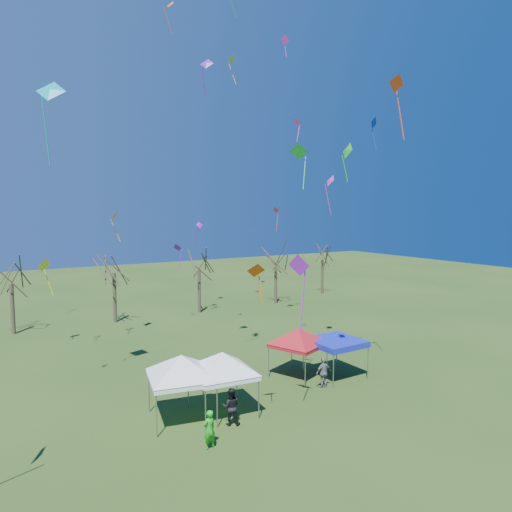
% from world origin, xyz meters
% --- Properties ---
extents(ground, '(140.00, 140.00, 0.00)m').
position_xyz_m(ground, '(0.00, 0.00, 0.00)').
color(ground, '#2A4516').
rests_on(ground, ground).
extents(tree_1, '(3.42, 3.42, 7.54)m').
position_xyz_m(tree_1, '(-10.77, 24.65, 5.79)').
color(tree_1, '#3D2D21').
rests_on(tree_1, ground).
extents(tree_2, '(3.71, 3.71, 8.18)m').
position_xyz_m(tree_2, '(-2.37, 24.38, 6.29)').
color(tree_2, '#3D2D21').
rests_on(tree_2, ground).
extents(tree_3, '(3.59, 3.59, 7.91)m').
position_xyz_m(tree_3, '(6.03, 24.04, 6.08)').
color(tree_3, '#3D2D21').
rests_on(tree_3, ground).
extents(tree_4, '(3.58, 3.58, 7.89)m').
position_xyz_m(tree_4, '(15.36, 24.00, 6.06)').
color(tree_4, '#3D2D21').
rests_on(tree_4, ground).
extents(tree_5, '(3.39, 3.39, 7.46)m').
position_xyz_m(tree_5, '(23.72, 26.07, 5.73)').
color(tree_5, '#3D2D21').
rests_on(tree_5, ground).
extents(tent_white_west, '(4.25, 4.25, 3.82)m').
position_xyz_m(tent_white_west, '(-4.55, 2.36, 3.08)').
color(tent_white_west, gray).
rests_on(tent_white_west, ground).
extents(tent_white_mid, '(4.20, 4.20, 3.72)m').
position_xyz_m(tent_white_mid, '(-2.49, 1.95, 3.00)').
color(tent_white_mid, gray).
rests_on(tent_white_mid, ground).
extents(tent_red, '(3.74, 3.74, 3.55)m').
position_xyz_m(tent_red, '(4.00, 4.29, 2.86)').
color(tent_red, gray).
rests_on(tent_red, ground).
extents(tent_blue, '(3.07, 3.07, 2.37)m').
position_xyz_m(tent_blue, '(5.94, 3.02, 2.18)').
color(tent_blue, gray).
rests_on(tent_blue, ground).
extents(person_green, '(0.71, 0.55, 1.72)m').
position_xyz_m(person_green, '(-4.56, -0.85, 0.86)').
color(person_green, green).
rests_on(person_green, ground).
extents(person_grey, '(1.08, 0.48, 1.83)m').
position_xyz_m(person_grey, '(4.12, 1.93, 0.91)').
color(person_grey, slate).
rests_on(person_grey, ground).
extents(person_dark, '(1.12, 1.05, 1.83)m').
position_xyz_m(person_dark, '(-2.70, 0.63, 0.92)').
color(person_dark, black).
rests_on(person_dark, ground).
extents(kite_8, '(1.80, 1.61, 4.30)m').
position_xyz_m(kite_8, '(-9.36, 7.01, 16.29)').
color(kite_8, '#0BA0AC').
rests_on(kite_8, ground).
extents(kite_18, '(0.52, 0.70, 1.64)m').
position_xyz_m(kite_18, '(6.11, 7.49, 16.33)').
color(kite_18, '#FF38C4').
rests_on(kite_18, ground).
extents(kite_11, '(1.11, 1.36, 2.60)m').
position_xyz_m(kite_11, '(-3.79, 17.79, 9.98)').
color(kite_11, orange).
rests_on(kite_11, ground).
extents(kite_5, '(0.82, 1.19, 3.75)m').
position_xyz_m(kite_5, '(0.39, -0.64, 7.70)').
color(kite_5, purple).
rests_on(kite_5, ground).
extents(kite_26, '(0.88, 0.97, 2.45)m').
position_xyz_m(kite_26, '(1.31, 18.42, 26.90)').
color(kite_26, orange).
rests_on(kite_26, ground).
extents(kite_27, '(1.15, 1.17, 2.37)m').
position_xyz_m(kite_27, '(1.37, 0.82, 13.35)').
color(kite_27, green).
rests_on(kite_27, ground).
extents(kite_0, '(1.09, 0.74, 3.54)m').
position_xyz_m(kite_0, '(6.97, -0.36, 17.15)').
color(kite_0, red).
rests_on(kite_0, ground).
extents(kite_1, '(1.00, 0.79, 1.98)m').
position_xyz_m(kite_1, '(-1.97, -0.51, 7.63)').
color(kite_1, '#D9440B').
rests_on(kite_1, ground).
extents(kite_22, '(0.79, 0.81, 2.56)m').
position_xyz_m(kite_22, '(5.61, 22.91, 8.87)').
color(kite_22, purple).
rests_on(kite_22, ground).
extents(kite_12, '(0.67, 0.92, 2.60)m').
position_xyz_m(kite_12, '(13.83, 21.70, 10.38)').
color(kite_12, '#D12E65').
rests_on(kite_12, ground).
extents(kite_24, '(1.01, 1.00, 2.24)m').
position_xyz_m(kite_24, '(-0.30, 8.16, 19.32)').
color(kite_24, purple).
rests_on(kite_24, ground).
extents(kite_15, '(0.85, 0.30, 1.77)m').
position_xyz_m(kite_15, '(8.39, 12.39, 23.63)').
color(kite_15, '#D42FA2').
rests_on(kite_15, ground).
extents(kite_19, '(0.98, 1.07, 2.35)m').
position_xyz_m(kite_19, '(2.60, 20.98, 6.99)').
color(kite_19, '#7417A7').
rests_on(kite_19, ground).
extents(kite_25, '(0.50, 0.89, 1.90)m').
position_xyz_m(kite_25, '(2.69, -1.29, 13.23)').
color(kite_25, green).
rests_on(kite_25, ground).
extents(kite_9, '(0.81, 0.54, 1.99)m').
position_xyz_m(kite_9, '(7.63, 1.92, 15.52)').
color(kite_9, '#1232C4').
rests_on(kite_9, ground).
extents(kite_3, '(1.22, 1.21, 2.75)m').
position_xyz_m(kite_3, '(8.27, 21.01, 24.48)').
color(kite_3, yellow).
rests_on(kite_3, ground).
extents(kite_17, '(0.68, 1.02, 2.89)m').
position_xyz_m(kite_17, '(8.77, 7.15, 12.45)').
color(kite_17, '#CA2C97').
rests_on(kite_17, ground).
extents(kite_13, '(1.27, 1.21, 2.89)m').
position_xyz_m(kite_13, '(-8.84, 18.62, 6.34)').
color(kite_13, yellow).
rests_on(kite_13, ground).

